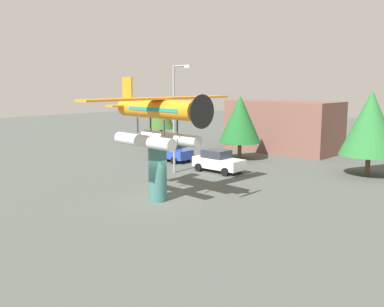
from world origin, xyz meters
TOP-DOWN VIEW (x-y plane):
  - ground_plane at (0.00, 0.00)m, footprint 140.00×140.00m
  - display_pedestal at (0.00, 0.00)m, footprint 1.10×1.10m
  - floatplane_monument at (0.13, -0.01)m, footprint 6.95×10.44m
  - car_near_blue at (-9.18, 9.94)m, footprint 4.20×2.02m
  - car_mid_white at (-2.81, 9.06)m, footprint 4.20×2.02m
  - streetlight_primary at (-4.98, 6.51)m, footprint 1.84×0.28m
  - storefront_building at (-4.81, 22.00)m, footprint 11.16×5.49m
  - tree_west at (-15.01, 14.31)m, footprint 2.93×2.93m
  - tree_east at (-5.11, 14.97)m, footprint 3.89×3.89m
  - tree_center_back at (6.47, 15.59)m, footprint 4.38×4.38m

SIDE VIEW (x-z plane):
  - ground_plane at x=0.00m, z-range 0.00..0.00m
  - car_near_blue at x=-9.18m, z-range 0.00..1.76m
  - car_mid_white at x=-2.81m, z-range 0.00..1.76m
  - display_pedestal at x=0.00m, z-range 0.00..3.34m
  - storefront_building at x=-4.81m, z-range 0.00..5.17m
  - tree_east at x=-5.11m, z-range 0.77..6.66m
  - tree_west at x=-15.01m, z-range 1.07..6.54m
  - tree_center_back at x=6.47m, z-range 0.79..7.25m
  - streetlight_primary at x=-4.98m, z-range 0.64..8.98m
  - floatplane_monument at x=0.13m, z-range 3.01..7.01m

